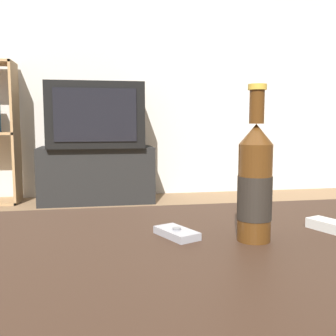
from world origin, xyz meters
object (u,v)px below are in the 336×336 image
object	(u,v)px
cell_phone	(177,233)
television	(96,116)
beer_bottle	(255,184)
tv_stand	(97,174)

from	to	relation	value
cell_phone	television	bearing A→B (deg)	69.27
television	beer_bottle	bearing A→B (deg)	-83.66
tv_stand	cell_phone	distance (m)	2.65
tv_stand	beer_bottle	size ratio (longest dim) A/B	3.36
tv_stand	beer_bottle	xyz separation A→B (m)	(0.30, -2.68, 0.33)
tv_stand	television	xyz separation A→B (m)	(-0.00, -0.00, 0.49)
television	cell_phone	xyz separation A→B (m)	(0.16, -2.63, -0.26)
tv_stand	cell_phone	bearing A→B (deg)	-86.43
tv_stand	beer_bottle	distance (m)	2.72
tv_stand	television	bearing A→B (deg)	-90.00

